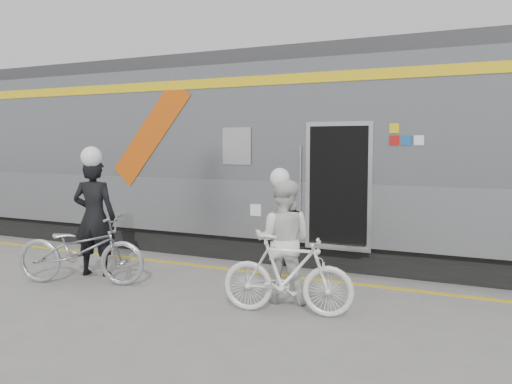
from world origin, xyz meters
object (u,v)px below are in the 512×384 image
Objects in this scene: bicycle_left at (81,250)px; bicycle_right at (287,275)px; man at (94,217)px; woman at (283,241)px.

bicycle_right is at bearing -108.61° from bicycle_left.
man is 3.93m from bicycle_right.
bicycle_right is (3.66, 0.01, -0.02)m from bicycle_left.
man is 0.95× the size of bicycle_left.
woman is (3.56, 0.01, -0.13)m from man.
bicycle_right is at bearing 153.27° from man.
woman is at bearing -99.31° from bicycle_left.
bicycle_right is (3.86, -0.54, -0.48)m from man.
woman is 0.99× the size of bicycle_right.
woman reaches higher than bicycle_right.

